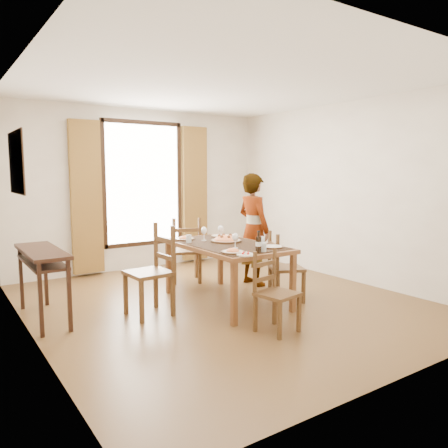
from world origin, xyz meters
TOP-DOWN VIEW (x-y plane):
  - ground at (0.00, 0.00)m, footprint 5.00×5.00m
  - room_shell at (-0.00, 0.13)m, footprint 4.60×5.10m
  - console_table at (-2.03, 0.60)m, footprint 0.38×1.20m
  - dining_table at (0.05, 0.02)m, footprint 0.97×1.67m
  - chair_west at (-0.95, 0.09)m, footprint 0.49×0.49m
  - chair_north at (0.12, 1.19)m, footprint 0.57×0.57m
  - chair_south at (-0.12, -1.12)m, footprint 0.44×0.44m
  - chair_east at (0.70, -0.35)m, footprint 0.52×0.52m
  - man at (0.88, 0.53)m, footprint 0.62×0.43m
  - plate_sw at (-0.26, -0.56)m, footprint 0.27×0.27m
  - plate_se at (0.33, -0.55)m, footprint 0.27×0.27m
  - plate_nw at (-0.24, 0.57)m, footprint 0.27×0.27m
  - plate_ne at (0.30, 0.53)m, footprint 0.27×0.27m
  - pasta_platter at (0.11, 0.12)m, footprint 0.40×0.40m
  - caprese_plate at (-0.23, -0.76)m, footprint 0.20×0.20m
  - wine_glass_a at (-0.07, -0.34)m, footprint 0.08×0.08m
  - wine_glass_b at (0.20, 0.36)m, footprint 0.08×0.08m
  - wine_glass_c at (-0.07, 0.36)m, footprint 0.08×0.08m
  - tumbler_a at (0.36, -0.31)m, footprint 0.07×0.07m
  - tumbler_b at (-0.31, 0.34)m, footprint 0.07×0.07m
  - tumbler_c at (0.08, -0.69)m, footprint 0.07×0.07m
  - wine_bottle at (-0.02, -0.71)m, footprint 0.07×0.07m

SIDE VIEW (x-z plane):
  - ground at x=0.00m, z-range 0.00..0.00m
  - chair_south at x=-0.12m, z-range -0.03..0.82m
  - chair_east at x=0.70m, z-range -0.03..0.86m
  - chair_north at x=0.12m, z-range -0.03..0.95m
  - chair_west at x=-0.95m, z-range -0.04..1.01m
  - console_table at x=-2.03m, z-range 0.28..1.08m
  - dining_table at x=0.05m, z-range 0.31..1.07m
  - caprese_plate at x=-0.23m, z-range 0.76..0.80m
  - plate_sw at x=-0.26m, z-range 0.76..0.81m
  - plate_se at x=0.33m, z-range 0.76..0.81m
  - plate_nw at x=-0.24m, z-range 0.76..0.81m
  - plate_ne at x=0.30m, z-range 0.76..0.81m
  - pasta_platter at x=0.11m, z-range 0.76..0.86m
  - tumbler_a at x=0.36m, z-range 0.76..0.86m
  - tumbler_b at x=-0.31m, z-range 0.76..0.86m
  - tumbler_c at x=0.08m, z-range 0.76..0.86m
  - man at x=0.88m, z-range 0.00..1.63m
  - wine_glass_a at x=-0.07m, z-range 0.76..0.94m
  - wine_glass_b at x=0.20m, z-range 0.76..0.94m
  - wine_glass_c at x=-0.07m, z-range 0.76..0.94m
  - wine_bottle at x=-0.02m, z-range 0.76..1.00m
  - room_shell at x=0.00m, z-range 0.17..2.91m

